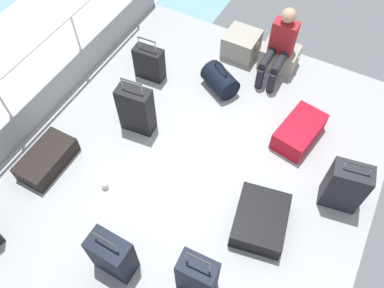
# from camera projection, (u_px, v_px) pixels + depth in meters

# --- Properties ---
(ground_plane) EXTENTS (4.40, 5.20, 0.06)m
(ground_plane) POSITION_uv_depth(u_px,v_px,m) (192.00, 165.00, 4.89)
(ground_plane) COLOR #939699
(gunwale_port) EXTENTS (0.06, 5.20, 0.45)m
(gunwale_port) POSITION_uv_depth(u_px,v_px,m) (53.00, 92.00, 5.26)
(gunwale_port) COLOR #939699
(gunwale_port) RESTS_ON ground_plane
(railing_port) EXTENTS (0.04, 4.20, 1.02)m
(railing_port) POSITION_uv_depth(u_px,v_px,m) (40.00, 62.00, 4.80)
(railing_port) COLOR silver
(railing_port) RESTS_ON ground_plane
(cargo_crate_0) EXTENTS (0.53, 0.49, 0.37)m
(cargo_crate_0) POSITION_uv_depth(u_px,v_px,m) (241.00, 44.00, 5.87)
(cargo_crate_0) COLOR gray
(cargo_crate_0) RESTS_ON ground_plane
(cargo_crate_1) EXTENTS (0.56, 0.42, 0.34)m
(cargo_crate_1) POSITION_uv_depth(u_px,v_px,m) (279.00, 57.00, 5.73)
(cargo_crate_1) COLOR gray
(cargo_crate_1) RESTS_ON ground_plane
(passenger_seated) EXTENTS (0.34, 0.66, 1.04)m
(passenger_seated) POSITION_uv_depth(u_px,v_px,m) (280.00, 45.00, 5.34)
(passenger_seated) COLOR maroon
(passenger_seated) RESTS_ON ground_plane
(suitcase_0) EXTENTS (0.44, 0.27, 0.77)m
(suitcase_0) POSITION_uv_depth(u_px,v_px,m) (112.00, 255.00, 3.88)
(suitcase_0) COLOR black
(suitcase_0) RESTS_ON ground_plane
(suitcase_1) EXTENTS (0.44, 0.23, 0.70)m
(suitcase_1) POSITION_uv_depth(u_px,v_px,m) (149.00, 63.00, 5.53)
(suitcase_1) COLOR black
(suitcase_1) RESTS_ON ground_plane
(suitcase_2) EXTENTS (0.39, 0.25, 0.88)m
(suitcase_2) POSITION_uv_depth(u_px,v_px,m) (197.00, 276.00, 3.75)
(suitcase_2) COLOR black
(suitcase_2) RESTS_ON ground_plane
(suitcase_3) EXTENTS (0.46, 0.28, 0.88)m
(suitcase_3) POSITION_uv_depth(u_px,v_px,m) (136.00, 110.00, 4.91)
(suitcase_3) COLOR black
(suitcase_3) RESTS_ON ground_plane
(suitcase_4) EXTENTS (0.55, 0.80, 0.28)m
(suitcase_4) POSITION_uv_depth(u_px,v_px,m) (299.00, 131.00, 4.98)
(suitcase_4) COLOR #B70C1E
(suitcase_4) RESTS_ON ground_plane
(suitcase_5) EXTENTS (0.69, 0.80, 0.26)m
(suitcase_5) POSITION_uv_depth(u_px,v_px,m) (260.00, 220.00, 4.29)
(suitcase_5) COLOR black
(suitcase_5) RESTS_ON ground_plane
(suitcase_6) EXTENTS (0.46, 0.33, 0.82)m
(suitcase_6) POSITION_uv_depth(u_px,v_px,m) (345.00, 186.00, 4.29)
(suitcase_6) COLOR black
(suitcase_6) RESTS_ON ground_plane
(suitcase_8) EXTENTS (0.42, 0.76, 0.23)m
(suitcase_8) POSITION_uv_depth(u_px,v_px,m) (47.00, 159.00, 4.77)
(suitcase_8) COLOR black
(suitcase_8) RESTS_ON ground_plane
(duffel_bag) EXTENTS (0.61, 0.54, 0.49)m
(duffel_bag) POSITION_uv_depth(u_px,v_px,m) (220.00, 80.00, 5.46)
(duffel_bag) COLOR black
(duffel_bag) RESTS_ON ground_plane
(paper_cup) EXTENTS (0.08, 0.08, 0.10)m
(paper_cup) POSITION_uv_depth(u_px,v_px,m) (105.00, 185.00, 4.64)
(paper_cup) COLOR white
(paper_cup) RESTS_ON ground_plane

